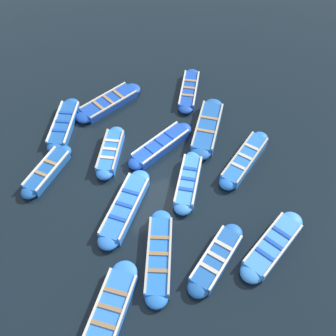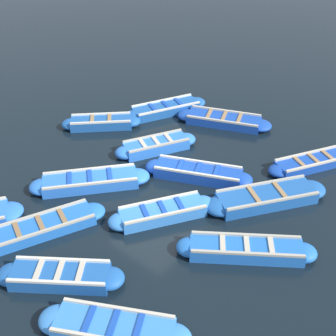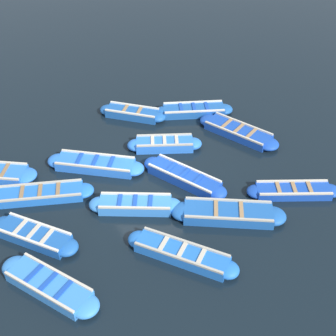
# 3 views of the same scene
# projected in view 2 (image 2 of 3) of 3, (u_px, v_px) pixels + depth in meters

# --- Properties ---
(ground_plane) EXTENTS (120.00, 120.00, 0.00)m
(ground_plane) POSITION_uv_depth(u_px,v_px,m) (156.00, 183.00, 15.39)
(ground_plane) COLOR black
(boat_tucked) EXTENTS (2.34, 3.21, 0.43)m
(boat_tucked) POSITION_uv_depth(u_px,v_px,m) (163.00, 212.00, 13.88)
(boat_tucked) COLOR #3884E0
(boat_tucked) RESTS_ON ground
(boat_bow_out) EXTENTS (3.60, 2.20, 0.46)m
(boat_bow_out) POSITION_uv_depth(u_px,v_px,m) (198.00, 173.00, 15.51)
(boat_bow_out) COLOR #1947B7
(boat_bow_out) RESTS_ON ground
(boat_mid_row) EXTENTS (3.09, 2.60, 0.43)m
(boat_mid_row) POSITION_uv_depth(u_px,v_px,m) (60.00, 276.00, 11.83)
(boat_mid_row) COLOR #1E59AD
(boat_mid_row) RESTS_ON ground
(boat_centre) EXTENTS (2.05, 3.08, 0.46)m
(boat_centre) POSITION_uv_depth(u_px,v_px,m) (156.00, 146.00, 16.92)
(boat_centre) COLOR blue
(boat_centre) RESTS_ON ground
(boat_end_of_row) EXTENTS (3.54, 2.48, 0.42)m
(boat_end_of_row) POSITION_uv_depth(u_px,v_px,m) (114.00, 329.00, 10.56)
(boat_end_of_row) COLOR #3884E0
(boat_end_of_row) RESTS_ON ground
(boat_stern_in) EXTENTS (3.11, 3.54, 0.43)m
(boat_stern_in) POSITION_uv_depth(u_px,v_px,m) (90.00, 181.00, 15.16)
(boat_stern_in) COLOR blue
(boat_stern_in) RESTS_ON ground
(boat_drifting) EXTENTS (3.48, 2.83, 0.43)m
(boat_drifting) POSITION_uv_depth(u_px,v_px,m) (246.00, 250.00, 12.60)
(boat_drifting) COLOR blue
(boat_drifting) RESTS_ON ground
(boat_alongside) EXTENTS (2.28, 3.36, 0.38)m
(boat_alongside) POSITION_uv_depth(u_px,v_px,m) (313.00, 162.00, 16.10)
(boat_alongside) COLOR #1947B7
(boat_alongside) RESTS_ON ground
(boat_outer_left) EXTENTS (2.20, 3.88, 0.39)m
(boat_outer_left) POSITION_uv_depth(u_px,v_px,m) (41.00, 228.00, 13.36)
(boat_outer_left) COLOR blue
(boat_outer_left) RESTS_ON ground
(boat_far_corner) EXTENTS (2.99, 3.83, 0.45)m
(boat_far_corner) POSITION_uv_depth(u_px,v_px,m) (266.00, 198.00, 14.45)
(boat_far_corner) COLOR #1E59AD
(boat_far_corner) RESTS_ON ground
(boat_outer_right) EXTENTS (2.25, 3.58, 0.42)m
(boat_outer_right) POSITION_uv_depth(u_px,v_px,m) (166.00, 109.00, 19.31)
(boat_outer_right) COLOR #1E59AD
(boat_outer_right) RESTS_ON ground
(boat_broadside) EXTENTS (3.82, 2.31, 0.40)m
(boat_broadside) POSITION_uv_depth(u_px,v_px,m) (224.00, 120.00, 18.54)
(boat_broadside) COLOR #1947B7
(boat_broadside) RESTS_ON ground
(boat_near_quay) EXTENTS (2.68, 2.69, 0.43)m
(boat_near_quay) POSITION_uv_depth(u_px,v_px,m) (101.00, 123.00, 18.33)
(boat_near_quay) COLOR #1E59AD
(boat_near_quay) RESTS_ON ground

